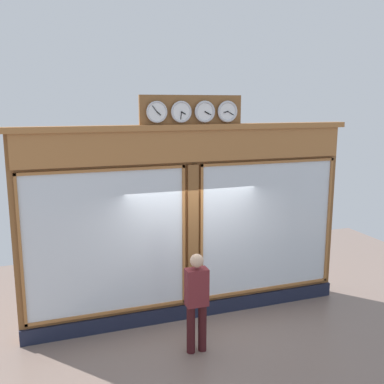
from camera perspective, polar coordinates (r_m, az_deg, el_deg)
name	(u,v)px	position (r m, az deg, el deg)	size (l,w,h in m)	color
shop_facade	(190,222)	(8.38, -0.29, -3.83)	(6.33, 0.42, 4.19)	brown
pedestrian	(197,299)	(7.45, 0.60, -13.45)	(0.36, 0.23, 1.69)	#3A1316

